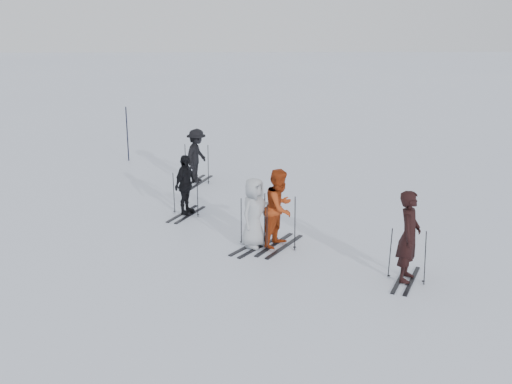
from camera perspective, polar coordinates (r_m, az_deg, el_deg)
ground at (r=14.86m, az=0.09°, el=-4.80°), size 120.00×120.00×0.00m
skier_near_dark at (r=13.08m, az=13.43°, el=-3.94°), size 0.69×0.80×1.86m
skier_red at (r=14.54m, az=2.12°, el=-1.52°), size 1.04×1.10×1.80m
skier_grey at (r=14.51m, az=-0.18°, el=-1.94°), size 0.88×0.94×1.61m
skier_uphill_left at (r=16.85m, az=-6.30°, el=0.55°), size 0.74×1.01×1.59m
skier_uphill_far at (r=19.91m, az=-5.30°, el=3.17°), size 0.95×1.22×1.66m
skis_near_dark at (r=13.21m, az=13.32°, el=-5.42°), size 1.75×1.39×1.13m
skis_red at (r=14.62m, az=2.11°, el=-2.50°), size 1.98×1.71×1.28m
skis_grey at (r=14.59m, az=-0.18°, el=-2.77°), size 1.79×1.62×1.17m
skis_uphill_left at (r=16.91m, az=-6.28°, el=-0.14°), size 1.80×1.44×1.16m
skis_uphill_far at (r=19.96m, az=-5.28°, el=2.59°), size 1.92×1.44×1.25m
piste_marker at (r=23.04m, az=-11.37°, el=5.07°), size 0.06×0.06×1.92m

